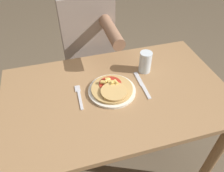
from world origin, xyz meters
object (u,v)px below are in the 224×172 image
(pizza, at_px, (112,88))
(fork, at_px, (79,95))
(knife, at_px, (142,85))
(person_diner, at_px, (88,43))
(drinking_glass, at_px, (145,62))
(dining_table, at_px, (116,108))
(plate, at_px, (112,91))

(pizza, xyz_separation_m, fork, (-0.17, 0.02, -0.02))
(knife, height_order, person_diner, person_diner)
(knife, xyz_separation_m, person_diner, (-0.19, 0.53, -0.02))
(pizza, height_order, fork, pizza)
(knife, distance_m, person_diner, 0.56)
(pizza, relative_size, fork, 1.23)
(person_diner, bearing_deg, drinking_glass, -58.54)
(fork, bearing_deg, dining_table, -8.21)
(knife, bearing_deg, plate, 179.89)
(fork, xyz_separation_m, drinking_glass, (0.40, 0.10, 0.06))
(dining_table, xyz_separation_m, pizza, (-0.02, 0.01, 0.15))
(drinking_glass, relative_size, person_diner, 0.10)
(plate, distance_m, drinking_glass, 0.26)
(dining_table, xyz_separation_m, fork, (-0.19, 0.03, 0.13))
(pizza, relative_size, person_diner, 0.17)
(dining_table, height_order, knife, knife)
(knife, distance_m, drinking_glass, 0.14)
(pizza, bearing_deg, dining_table, -19.65)
(drinking_glass, bearing_deg, plate, -153.04)
(fork, height_order, person_diner, person_diner)
(pizza, height_order, person_diner, person_diner)
(plate, xyz_separation_m, fork, (-0.17, 0.02, -0.00))
(dining_table, height_order, fork, fork)
(person_diner, bearing_deg, knife, -69.80)
(knife, relative_size, drinking_glass, 1.77)
(person_diner, bearing_deg, fork, -106.09)
(fork, bearing_deg, drinking_glass, 13.92)
(pizza, distance_m, person_diner, 0.53)
(pizza, bearing_deg, fork, 173.35)
(pizza, bearing_deg, drinking_glass, 27.47)
(dining_table, xyz_separation_m, plate, (-0.02, 0.01, 0.13))
(dining_table, bearing_deg, drinking_glass, 31.56)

